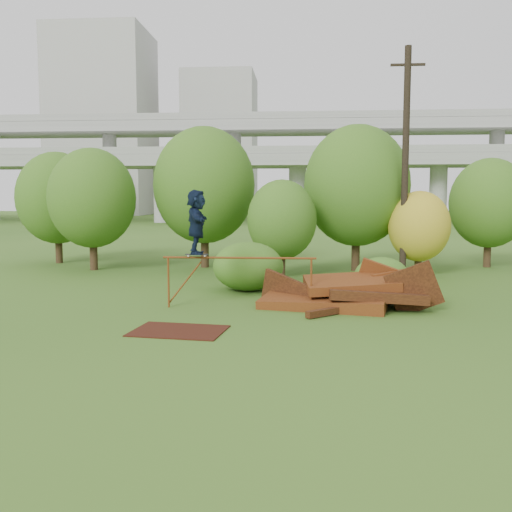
# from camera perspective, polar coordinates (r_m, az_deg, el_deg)

# --- Properties ---
(ground) EXTENTS (240.00, 240.00, 0.00)m
(ground) POSITION_cam_1_polar(r_m,az_deg,el_deg) (15.41, 2.39, -6.72)
(ground) COLOR #2D5116
(ground) RESTS_ON ground
(scrap_pile) EXTENTS (5.61, 3.59, 1.87)m
(scrap_pile) POSITION_cam_1_polar(r_m,az_deg,el_deg) (17.83, 8.77, -3.84)
(scrap_pile) COLOR #4E220D
(scrap_pile) RESTS_ON ground
(grind_rail) EXTENTS (4.65, 0.11, 1.58)m
(grind_rail) POSITION_cam_1_polar(r_m,az_deg,el_deg) (17.22, -1.69, -1.13)
(grind_rail) COLOR brown
(grind_rail) RESTS_ON ground
(skateboard) EXTENTS (0.70, 0.20, 0.07)m
(skateboard) POSITION_cam_1_polar(r_m,az_deg,el_deg) (17.35, -5.94, 0.14)
(skateboard) COLOR black
(skateboard) RESTS_ON grind_rail
(skater) EXTENTS (0.81, 1.87, 1.95)m
(skater) POSITION_cam_1_polar(r_m,az_deg,el_deg) (17.28, -5.97, 3.41)
(skater) COLOR black
(skater) RESTS_ON skateboard
(flat_plate) EXTENTS (2.47, 1.90, 0.03)m
(flat_plate) POSITION_cam_1_polar(r_m,az_deg,el_deg) (14.60, -7.74, -7.42)
(flat_plate) COLOR #34140B
(flat_plate) RESTS_ON ground
(tree_0) EXTENTS (3.98, 3.98, 5.62)m
(tree_0) POSITION_cam_1_polar(r_m,az_deg,el_deg) (27.34, -16.08, 5.57)
(tree_0) COLOR black
(tree_0) RESTS_ON ground
(tree_1) EXTENTS (4.82, 4.82, 6.70)m
(tree_1) POSITION_cam_1_polar(r_m,az_deg,el_deg) (27.41, -5.19, 7.05)
(tree_1) COLOR black
(tree_1) RESTS_ON ground
(tree_2) EXTENTS (2.91, 2.91, 4.11)m
(tree_2) POSITION_cam_1_polar(r_m,az_deg,el_deg) (23.90, 2.60, 3.64)
(tree_2) COLOR black
(tree_2) RESTS_ON ground
(tree_3) EXTENTS (4.78, 4.78, 6.64)m
(tree_3) POSITION_cam_1_polar(r_m,az_deg,el_deg) (26.44, 10.05, 6.93)
(tree_3) COLOR black
(tree_3) RESTS_ON ground
(tree_4) EXTENTS (2.64, 2.64, 3.64)m
(tree_4) POSITION_cam_1_polar(r_m,az_deg,el_deg) (25.48, 15.99, 2.87)
(tree_4) COLOR black
(tree_4) RESTS_ON ground
(tree_5) EXTENTS (3.72, 3.72, 5.23)m
(tree_5) POSITION_cam_1_polar(r_m,az_deg,el_deg) (29.51, 22.30, 4.91)
(tree_5) COLOR black
(tree_5) RESTS_ON ground
(tree_6) EXTENTS (4.05, 4.05, 5.66)m
(tree_6) POSITION_cam_1_polar(r_m,az_deg,el_deg) (30.80, -19.26, 5.49)
(tree_6) COLOR black
(tree_6) RESTS_ON ground
(shrub_left) EXTENTS (2.55, 2.36, 1.77)m
(shrub_left) POSITION_cam_1_polar(r_m,az_deg,el_deg) (20.53, -0.80, -1.04)
(shrub_left) COLOR #2E5717
(shrub_left) RESTS_ON ground
(shrub_right) EXTENTS (1.87, 1.72, 1.33)m
(shrub_right) POSITION_cam_1_polar(r_m,az_deg,el_deg) (20.03, 12.43, -1.99)
(shrub_right) COLOR #2E5717
(shrub_right) RESTS_ON ground
(utility_pole) EXTENTS (1.40, 0.28, 9.53)m
(utility_pole) POSITION_cam_1_polar(r_m,az_deg,el_deg) (24.83, 14.70, 9.11)
(utility_pole) COLOR black
(utility_pole) RESTS_ON ground
(freeway_overpass) EXTENTS (160.00, 15.00, 13.70)m
(freeway_overpass) POSITION_cam_1_polar(r_m,az_deg,el_deg) (78.25, 4.21, 10.98)
(freeway_overpass) COLOR gray
(freeway_overpass) RESTS_ON ground
(building_left) EXTENTS (18.00, 16.00, 35.00)m
(building_left) POSITION_cam_1_polar(r_m,az_deg,el_deg) (117.44, -15.02, 12.62)
(building_left) COLOR #9E9E99
(building_left) RESTS_ON ground
(building_right) EXTENTS (14.00, 14.00, 28.00)m
(building_right) POSITION_cam_1_polar(r_m,az_deg,el_deg) (118.67, -3.55, 11.03)
(building_right) COLOR #9E9E99
(building_right) RESTS_ON ground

